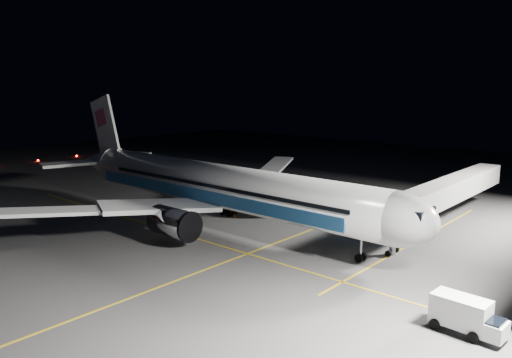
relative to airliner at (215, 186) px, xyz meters
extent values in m
plane|color=#4C4C4F|center=(1.08, 0.00, -5.16)|extent=(200.00, 200.00, 0.00)
cube|color=gold|center=(11.08, 0.00, -5.16)|extent=(0.25, 80.00, 0.01)
cube|color=gold|center=(1.08, -6.00, -5.16)|extent=(70.00, 0.25, 0.01)
cube|color=gold|center=(23.08, 10.00, -5.16)|extent=(0.25, 40.00, 0.01)
cylinder|color=silver|center=(1.08, 0.00, 0.14)|extent=(48.00, 5.60, 5.60)
ellipsoid|color=silver|center=(25.08, 0.00, 0.14)|extent=(8.96, 5.60, 5.60)
cube|color=black|center=(27.38, 0.00, 1.14)|extent=(2.20, 3.40, 0.90)
cone|color=silver|center=(-27.42, 0.00, 0.44)|extent=(9.00, 5.49, 5.49)
cube|color=#1E528D|center=(0.08, 2.78, -0.76)|extent=(42.24, 0.25, 1.50)
cube|color=#1E528D|center=(0.08, -2.78, -0.76)|extent=(42.24, 0.25, 1.50)
cube|color=silver|center=(-1.42, 8.00, -1.46)|extent=(11.36, 15.23, 1.53)
cube|color=silver|center=(-1.42, -8.00, -1.46)|extent=(11.36, 15.23, 1.53)
cube|color=silver|center=(-6.42, 20.50, -0.59)|extent=(8.57, 13.22, 1.31)
cube|color=silver|center=(-6.42, -20.50, -0.59)|extent=(8.57, 13.22, 1.31)
cube|color=silver|center=(-26.92, 5.20, 0.74)|extent=(6.20, 9.67, 0.45)
cube|color=silver|center=(-26.92, -5.20, 0.74)|extent=(6.20, 9.67, 0.45)
cube|color=white|center=(-25.12, 0.00, 6.34)|extent=(7.53, 0.40, 10.28)
cube|color=#C2426C|center=(-25.92, 0.00, 7.74)|extent=(3.22, 0.55, 3.22)
cylinder|color=#B7B7BF|center=(2.28, 9.00, -2.61)|extent=(5.60, 3.40, 3.40)
cylinder|color=#B7B7BF|center=(2.28, -9.00, -2.61)|extent=(5.60, 3.40, 3.40)
cylinder|color=#9999A0|center=(21.58, 0.00, -3.91)|extent=(0.26, 0.26, 2.50)
cylinder|color=black|center=(21.58, 0.00, -4.71)|extent=(0.90, 0.70, 0.90)
cylinder|color=#9999A0|center=(-1.92, 4.30, -3.91)|extent=(0.26, 0.26, 2.50)
cylinder|color=#9999A0|center=(-1.92, -4.30, -3.91)|extent=(0.26, 0.26, 2.50)
cylinder|color=black|center=(-1.92, 4.30, -4.61)|extent=(1.10, 1.60, 1.10)
cylinder|color=black|center=(-1.92, -4.30, -4.61)|extent=(1.10, 1.60, 1.10)
cube|color=#B2B2B7|center=(23.08, 20.05, -0.56)|extent=(3.00, 33.90, 2.80)
cube|color=#B2B2B7|center=(23.08, 4.20, -0.56)|extent=(3.60, 3.20, 3.40)
cylinder|color=#9999A0|center=(23.08, 4.20, -3.61)|extent=(0.70, 0.70, 3.10)
cylinder|color=black|center=(23.08, 3.30, -4.81)|extent=(0.70, 0.30, 0.70)
cylinder|color=black|center=(23.08, 5.10, -4.81)|extent=(0.70, 0.30, 0.70)
sphere|color=#FF140A|center=(-70.92, 10.00, -4.94)|extent=(0.44, 0.44, 0.44)
sphere|color=#FF140A|center=(-70.92, 20.00, -4.94)|extent=(0.44, 0.44, 0.44)
sphere|color=#FF140A|center=(-70.92, 30.00, -4.94)|extent=(0.44, 0.44, 0.44)
cube|color=white|center=(34.63, -8.36, -3.58)|extent=(4.20, 2.28, 2.25)
cube|color=white|center=(37.08, -8.50, -4.19)|extent=(1.74, 2.03, 1.23)
cube|color=black|center=(37.08, -8.50, -3.68)|extent=(1.32, 1.80, 0.51)
cylinder|color=black|center=(36.12, -7.37, -4.76)|extent=(0.83, 0.30, 0.82)
cylinder|color=black|center=(36.00, -9.51, -4.76)|extent=(0.83, 0.30, 0.82)
cylinder|color=black|center=(33.27, -7.21, -4.76)|extent=(0.83, 0.30, 0.82)
cylinder|color=black|center=(33.14, -9.35, -4.76)|extent=(0.83, 0.30, 0.82)
cube|color=black|center=(-11.70, 8.98, -4.32)|extent=(3.11, 2.49, 1.24)
cube|color=black|center=(-11.70, 8.98, -3.53)|extent=(1.44, 1.44, 0.68)
sphere|color=#FFF2CC|center=(-11.94, 7.96, -4.32)|extent=(0.29, 0.29, 0.29)
sphere|color=#FFF2CC|center=(-10.87, 8.33, -4.32)|extent=(0.29, 0.29, 0.29)
cylinder|color=black|center=(-11.06, 10.22, -4.83)|extent=(0.72, 0.46, 0.68)
cylinder|color=black|center=(-10.42, 8.41, -4.83)|extent=(0.72, 0.46, 0.68)
cylinder|color=black|center=(-12.97, 9.54, -4.83)|extent=(0.72, 0.46, 0.68)
cylinder|color=black|center=(-12.34, 7.74, -4.83)|extent=(0.72, 0.46, 0.68)
cone|color=#FF540A|center=(-2.45, 9.20, -4.88)|extent=(0.38, 0.38, 0.57)
cone|color=#FF540A|center=(3.51, 6.87, -4.88)|extent=(0.38, 0.38, 0.57)
cone|color=#FF540A|center=(-0.34, 4.00, -4.85)|extent=(0.42, 0.42, 0.63)
camera|label=1|loc=(45.92, -44.48, 13.09)|focal=35.00mm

